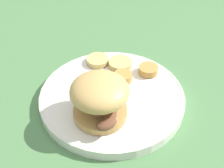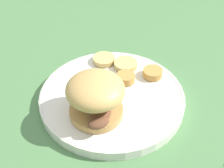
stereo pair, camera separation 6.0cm
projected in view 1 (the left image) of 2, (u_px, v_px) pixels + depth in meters
name	position (u px, v px, depth m)	size (l,w,h in m)	color
ground_plane	(112.00, 101.00, 0.63)	(4.00, 4.00, 0.00)	#4C7A47
dinner_plate	(112.00, 97.00, 0.62)	(0.29, 0.29, 0.02)	white
sandwich	(99.00, 97.00, 0.54)	(0.12, 0.12, 0.08)	tan
potato_round_0	(125.00, 77.00, 0.64)	(0.04, 0.04, 0.02)	#BC8942
potato_round_1	(98.00, 60.00, 0.69)	(0.05, 0.05, 0.01)	#DBB766
potato_round_2	(120.00, 63.00, 0.68)	(0.05, 0.05, 0.01)	#DBB766
potato_round_3	(148.00, 70.00, 0.66)	(0.04, 0.04, 0.01)	#BC8942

